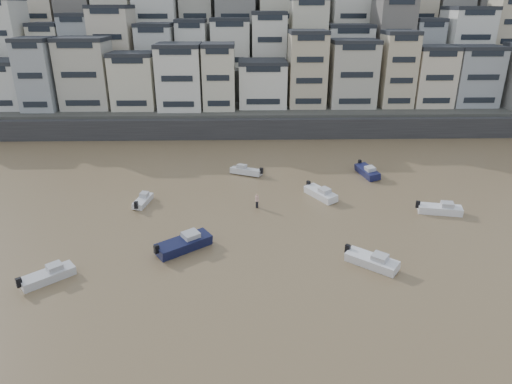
{
  "coord_description": "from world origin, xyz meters",
  "views": [
    {
      "loc": [
        8.03,
        -13.6,
        22.06
      ],
      "look_at": [
        9.13,
        30.0,
        4.0
      ],
      "focal_mm": 32.0,
      "sensor_mm": 36.0,
      "label": 1
    }
  ],
  "objects_px": {
    "boat_j": "(48,274)",
    "boat_f": "(143,199)",
    "boat_e": "(321,192)",
    "boat_b": "(372,259)",
    "boat_d": "(440,207)",
    "boat_h": "(246,170)",
    "boat_c": "(184,242)",
    "person_pink": "(257,201)",
    "boat_i": "(367,170)"
  },
  "relations": [
    {
      "from": "boat_j",
      "to": "boat_f",
      "type": "bearing_deg",
      "value": 31.83
    },
    {
      "from": "boat_e",
      "to": "boat_j",
      "type": "bearing_deg",
      "value": -85.47
    },
    {
      "from": "boat_b",
      "to": "boat_j",
      "type": "bearing_deg",
      "value": -136.85
    },
    {
      "from": "boat_d",
      "to": "boat_h",
      "type": "distance_m",
      "value": 25.63
    },
    {
      "from": "boat_b",
      "to": "boat_c",
      "type": "relative_size",
      "value": 0.86
    },
    {
      "from": "boat_f",
      "to": "boat_c",
      "type": "distance_m",
      "value": 12.7
    },
    {
      "from": "boat_c",
      "to": "person_pink",
      "type": "xyz_separation_m",
      "value": [
        7.33,
        9.71,
        0.04
      ]
    },
    {
      "from": "boat_f",
      "to": "boat_d",
      "type": "distance_m",
      "value": 34.4
    },
    {
      "from": "boat_d",
      "to": "boat_i",
      "type": "bearing_deg",
      "value": 124.87
    },
    {
      "from": "boat_h",
      "to": "person_pink",
      "type": "height_order",
      "value": "person_pink"
    },
    {
      "from": "boat_i",
      "to": "boat_b",
      "type": "bearing_deg",
      "value": -23.83
    },
    {
      "from": "person_pink",
      "to": "boat_d",
      "type": "bearing_deg",
      "value": -5.63
    },
    {
      "from": "boat_b",
      "to": "boat_f",
      "type": "relative_size",
      "value": 1.24
    },
    {
      "from": "boat_f",
      "to": "boat_e",
      "type": "relative_size",
      "value": 0.79
    },
    {
      "from": "boat_d",
      "to": "person_pink",
      "type": "bearing_deg",
      "value": -173.36
    },
    {
      "from": "boat_j",
      "to": "boat_b",
      "type": "bearing_deg",
      "value": -38.24
    },
    {
      "from": "boat_f",
      "to": "boat_b",
      "type": "bearing_deg",
      "value": -111.7
    },
    {
      "from": "boat_j",
      "to": "boat_c",
      "type": "bearing_deg",
      "value": -16.93
    },
    {
      "from": "boat_c",
      "to": "boat_d",
      "type": "bearing_deg",
      "value": -22.75
    },
    {
      "from": "boat_i",
      "to": "boat_c",
      "type": "xyz_separation_m",
      "value": [
        -22.87,
        -20.09,
        0.07
      ]
    },
    {
      "from": "boat_d",
      "to": "person_pink",
      "type": "height_order",
      "value": "person_pink"
    },
    {
      "from": "boat_i",
      "to": "boat_j",
      "type": "height_order",
      "value": "boat_i"
    },
    {
      "from": "boat_j",
      "to": "boat_e",
      "type": "bearing_deg",
      "value": -7.79
    },
    {
      "from": "boat_f",
      "to": "boat_j",
      "type": "distance_m",
      "value": 16.84
    },
    {
      "from": "boat_h",
      "to": "person_pink",
      "type": "xyz_separation_m",
      "value": [
        1.2,
        -11.24,
        0.21
      ]
    },
    {
      "from": "boat_f",
      "to": "person_pink",
      "type": "xyz_separation_m",
      "value": [
        13.51,
        -1.39,
        0.29
      ]
    },
    {
      "from": "person_pink",
      "to": "boat_h",
      "type": "bearing_deg",
      "value": 96.11
    },
    {
      "from": "boat_i",
      "to": "boat_f",
      "type": "bearing_deg",
      "value": -83.44
    },
    {
      "from": "boat_e",
      "to": "boat_i",
      "type": "bearing_deg",
      "value": 105.62
    },
    {
      "from": "boat_j",
      "to": "person_pink",
      "type": "bearing_deg",
      "value": -2.71
    },
    {
      "from": "boat_h",
      "to": "boat_j",
      "type": "relative_size",
      "value": 1.0
    },
    {
      "from": "boat_i",
      "to": "boat_j",
      "type": "relative_size",
      "value": 1.15
    },
    {
      "from": "boat_j",
      "to": "boat_e",
      "type": "relative_size",
      "value": 0.91
    },
    {
      "from": "boat_c",
      "to": "boat_h",
      "type": "bearing_deg",
      "value": 35.68
    },
    {
      "from": "boat_d",
      "to": "boat_c",
      "type": "height_order",
      "value": "boat_c"
    },
    {
      "from": "boat_f",
      "to": "boat_h",
      "type": "bearing_deg",
      "value": -41.38
    },
    {
      "from": "boat_h",
      "to": "boat_j",
      "type": "xyz_separation_m",
      "value": [
        -17.14,
        -25.99,
        -0.0
      ]
    },
    {
      "from": "boat_d",
      "to": "boat_e",
      "type": "xyz_separation_m",
      "value": [
        -12.84,
        4.8,
        0.02
      ]
    },
    {
      "from": "boat_e",
      "to": "person_pink",
      "type": "xyz_separation_m",
      "value": [
        -7.87,
        -2.75,
        0.15
      ]
    },
    {
      "from": "boat_f",
      "to": "boat_j",
      "type": "height_order",
      "value": "boat_j"
    },
    {
      "from": "boat_h",
      "to": "boat_e",
      "type": "relative_size",
      "value": 0.91
    },
    {
      "from": "boat_d",
      "to": "boat_j",
      "type": "height_order",
      "value": "boat_d"
    },
    {
      "from": "boat_d",
      "to": "boat_c",
      "type": "bearing_deg",
      "value": -152.44
    },
    {
      "from": "boat_b",
      "to": "boat_f",
      "type": "distance_m",
      "value": 27.66
    },
    {
      "from": "boat_e",
      "to": "boat_c",
      "type": "height_order",
      "value": "boat_c"
    },
    {
      "from": "boat_e",
      "to": "boat_h",
      "type": "bearing_deg",
      "value": -162.27
    },
    {
      "from": "boat_c",
      "to": "boat_e",
      "type": "bearing_deg",
      "value": 1.32
    },
    {
      "from": "boat_i",
      "to": "person_pink",
      "type": "relative_size",
      "value": 3.19
    },
    {
      "from": "boat_i",
      "to": "boat_h",
      "type": "distance_m",
      "value": 16.77
    },
    {
      "from": "boat_i",
      "to": "boat_d",
      "type": "distance_m",
      "value": 13.46
    }
  ]
}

